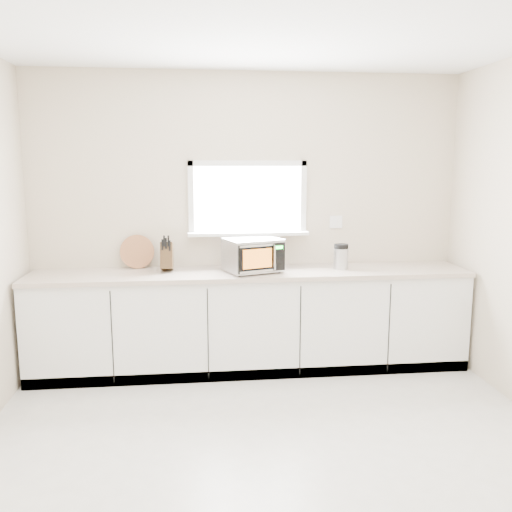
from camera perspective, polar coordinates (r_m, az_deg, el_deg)
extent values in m
plane|color=beige|center=(3.62, 2.44, -21.51)|extent=(4.00, 4.00, 0.00)
cube|color=beige|center=(5.10, -0.90, 3.83)|extent=(4.00, 0.02, 2.70)
cube|color=white|center=(5.07, -0.89, 6.07)|extent=(1.00, 0.02, 0.60)
cube|color=white|center=(5.04, -0.81, 2.38)|extent=(1.12, 0.16, 0.03)
cube|color=white|center=(5.05, -0.88, 9.74)|extent=(1.10, 0.04, 0.05)
cube|color=white|center=(5.09, -0.86, 2.40)|extent=(1.10, 0.04, 0.05)
cube|color=white|center=(5.03, -6.86, 5.97)|extent=(0.05, 0.04, 0.70)
cube|color=white|center=(5.13, 5.00, 6.07)|extent=(0.05, 0.04, 0.70)
cube|color=white|center=(5.25, 8.41, 3.56)|extent=(0.12, 0.01, 0.12)
cube|color=white|center=(4.99, -0.53, -6.98)|extent=(3.92, 0.60, 0.88)
cube|color=#B6A596|center=(4.87, -0.53, -1.82)|extent=(3.92, 0.64, 0.04)
cylinder|color=black|center=(4.62, -1.75, -2.10)|extent=(0.02, 0.02, 0.01)
cylinder|color=black|center=(4.87, -3.11, -1.50)|extent=(0.02, 0.02, 0.01)
cylinder|color=black|center=(4.79, 2.48, -1.68)|extent=(0.02, 0.02, 0.01)
cylinder|color=black|center=(5.03, 0.96, -1.12)|extent=(0.02, 0.02, 0.01)
cube|color=#B7BABF|center=(4.80, -0.34, 0.12)|extent=(0.55, 0.49, 0.28)
cube|color=black|center=(4.64, 0.64, -0.22)|extent=(0.42, 0.16, 0.24)
cube|color=orange|center=(4.61, 0.16, -0.27)|extent=(0.26, 0.10, 0.17)
cylinder|color=silver|center=(4.67, 2.00, -0.16)|extent=(0.02, 0.02, 0.22)
cube|color=black|center=(4.71, 2.37, -0.08)|extent=(0.11, 0.04, 0.24)
cube|color=#19FF33|center=(4.69, 2.41, 0.91)|extent=(0.07, 0.03, 0.03)
cube|color=silver|center=(4.78, -0.34, 1.80)|extent=(0.55, 0.49, 0.01)
cube|color=#442F18|center=(4.91, -9.37, 0.00)|extent=(0.11, 0.23, 0.27)
cube|color=black|center=(4.84, -9.83, 1.18)|extent=(0.02, 0.05, 0.10)
cube|color=black|center=(4.83, -9.45, 1.31)|extent=(0.02, 0.05, 0.10)
cube|color=black|center=(4.83, -9.07, 1.07)|extent=(0.02, 0.05, 0.10)
cube|color=black|center=(4.83, -9.65, 1.56)|extent=(0.02, 0.05, 0.10)
cube|color=black|center=(4.83, -9.21, 1.57)|extent=(0.02, 0.05, 0.10)
cylinder|color=#AA6841|center=(5.09, -12.40, 0.45)|extent=(0.31, 0.07, 0.31)
cylinder|color=#B7BABF|center=(5.01, 8.92, -0.27)|extent=(0.14, 0.14, 0.19)
cylinder|color=black|center=(4.99, 8.96, 1.05)|extent=(0.14, 0.14, 0.04)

